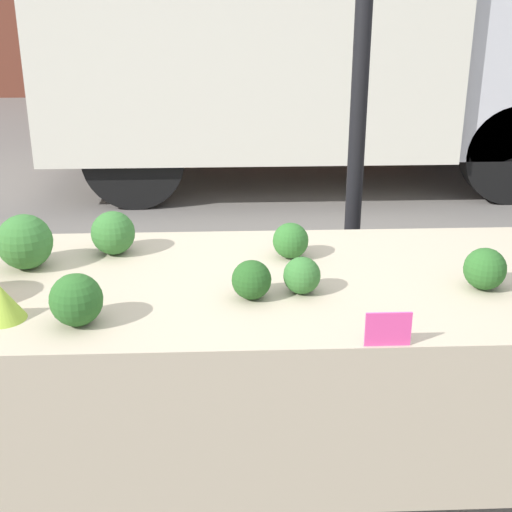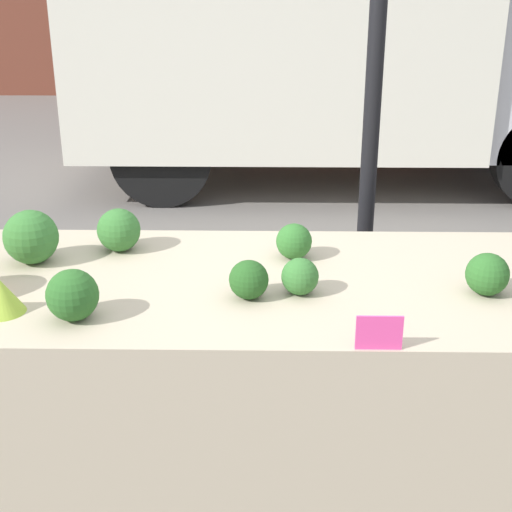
% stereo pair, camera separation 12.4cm
% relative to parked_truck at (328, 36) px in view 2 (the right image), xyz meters
% --- Properties ---
extents(ground_plane, '(40.00, 40.00, 0.00)m').
position_rel_parked_truck_xyz_m(ground_plane, '(-0.55, -4.46, -1.30)').
color(ground_plane, slate).
extents(tent_pole, '(0.07, 0.07, 2.80)m').
position_rel_parked_truck_xyz_m(tent_pole, '(-0.09, -3.59, 0.10)').
color(tent_pole, black).
rests_on(tent_pole, ground_plane).
extents(parked_truck, '(4.64, 1.94, 2.40)m').
position_rel_parked_truck_xyz_m(parked_truck, '(0.00, 0.00, 0.00)').
color(parked_truck, silver).
rests_on(parked_truck, ground_plane).
extents(market_table, '(2.37, 0.91, 0.92)m').
position_rel_parked_truck_xyz_m(market_table, '(-0.55, -4.53, -0.49)').
color(market_table, tan).
rests_on(market_table, ground_plane).
extents(romanesco_head, '(0.13, 0.13, 0.10)m').
position_rel_parked_truck_xyz_m(romanesco_head, '(-1.27, -4.70, -0.33)').
color(romanesco_head, '#93B238').
rests_on(romanesco_head, market_table).
extents(broccoli_head_0, '(0.12, 0.12, 0.12)m').
position_rel_parked_truck_xyz_m(broccoli_head_0, '(-0.43, -4.27, -0.32)').
color(broccoli_head_0, '#2D6628').
rests_on(broccoli_head_0, market_table).
extents(broccoli_head_2, '(0.15, 0.15, 0.15)m').
position_rel_parked_truck_xyz_m(broccoli_head_2, '(-1.06, -4.74, -0.31)').
color(broccoli_head_2, '#285B23').
rests_on(broccoli_head_2, market_table).
extents(broccoli_head_3, '(0.12, 0.12, 0.12)m').
position_rel_parked_truck_xyz_m(broccoli_head_3, '(-0.57, -4.59, -0.32)').
color(broccoli_head_3, '#23511E').
rests_on(broccoli_head_3, market_table).
extents(broccoli_head_4, '(0.13, 0.13, 0.13)m').
position_rel_parked_truck_xyz_m(broccoli_head_4, '(0.14, -4.55, -0.32)').
color(broccoli_head_4, '#285B23').
rests_on(broccoli_head_4, market_table).
extents(broccoli_head_5, '(0.11, 0.11, 0.11)m').
position_rel_parked_truck_xyz_m(broccoli_head_5, '(-0.42, -4.56, -0.32)').
color(broccoli_head_5, '#336B2D').
rests_on(broccoli_head_5, market_table).
extents(broccoli_head_6, '(0.15, 0.15, 0.15)m').
position_rel_parked_truck_xyz_m(broccoli_head_6, '(-1.03, -4.21, -0.31)').
color(broccoli_head_6, '#336B2D').
rests_on(broccoli_head_6, market_table).
extents(broccoli_head_7, '(0.18, 0.18, 0.18)m').
position_rel_parked_truck_xyz_m(broccoli_head_7, '(-1.30, -4.33, -0.29)').
color(broccoli_head_7, '#336B2D').
rests_on(broccoli_head_7, market_table).
extents(price_sign, '(0.12, 0.01, 0.09)m').
position_rel_parked_truck_xyz_m(price_sign, '(-0.23, -4.90, -0.33)').
color(price_sign, '#EF4793').
rests_on(price_sign, market_table).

